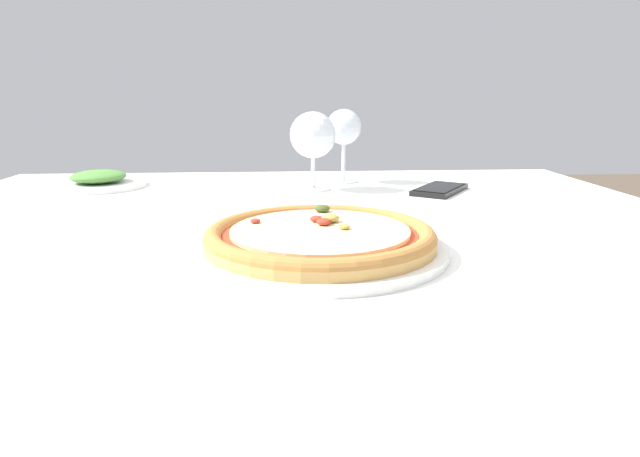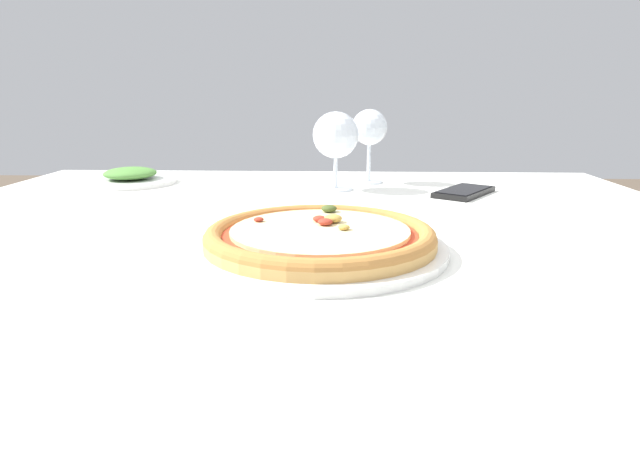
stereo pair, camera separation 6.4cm
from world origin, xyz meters
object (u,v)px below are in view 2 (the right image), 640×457
object	(u,v)px
cell_phone	(464,192)
side_plate	(131,178)
dining_table	(303,275)
wine_glass_far_left	(336,137)
pizza_plate	(320,239)
wine_glass_far_right	(370,129)

from	to	relation	value
cell_phone	side_plate	size ratio (longest dim) A/B	0.84
dining_table	wine_glass_far_left	size ratio (longest dim) A/B	8.36
pizza_plate	wine_glass_far_left	distance (m)	0.44
dining_table	pizza_plate	world-z (taller)	pizza_plate
cell_phone	wine_glass_far_left	bearing A→B (deg)	170.07
side_plate	wine_glass_far_right	bearing A→B (deg)	3.58
pizza_plate	wine_glass_far_left	world-z (taller)	wine_glass_far_left
pizza_plate	cell_phone	bearing A→B (deg)	56.38
cell_phone	side_plate	distance (m)	0.69
wine_glass_far_left	cell_phone	bearing A→B (deg)	-9.93
side_plate	wine_glass_far_left	bearing A→B (deg)	-7.43
pizza_plate	wine_glass_far_left	bearing A→B (deg)	88.20
dining_table	pizza_plate	distance (m)	0.16
side_plate	cell_phone	bearing A→B (deg)	-8.33
dining_table	cell_phone	distance (m)	0.40
wine_glass_far_right	side_plate	size ratio (longest dim) A/B	0.82
wine_glass_far_right	side_plate	world-z (taller)	wine_glass_far_right
dining_table	wine_glass_far_left	bearing A→B (deg)	81.68
dining_table	side_plate	bearing A→B (deg)	137.35
pizza_plate	dining_table	bearing A→B (deg)	103.59
pizza_plate	cell_phone	distance (m)	0.47
wine_glass_far_left	pizza_plate	bearing A→B (deg)	-91.80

